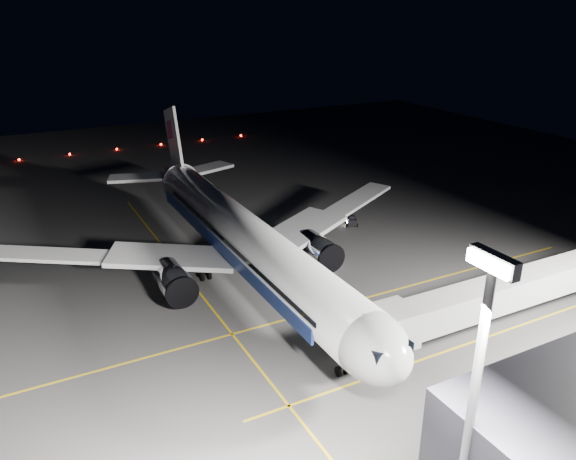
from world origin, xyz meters
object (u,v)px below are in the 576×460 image
at_px(baggage_tug, 351,221).
at_px(safety_cone_c, 320,255).
at_px(jet_bridge, 510,290).
at_px(airliner, 242,237).
at_px(safety_cone_a, 314,259).
at_px(floodlight_mast_south, 470,418).
at_px(safety_cone_b, 337,253).

xyz_separation_m(baggage_tug, safety_cone_c, (7.46, -9.83, -0.43)).
distance_m(jet_bridge, baggage_tug, 31.58).
bearing_deg(baggage_tug, airliner, -43.91).
distance_m(airliner, safety_cone_a, 10.80).
bearing_deg(safety_cone_c, floodlight_mast_south, -22.09).
bearing_deg(safety_cone_a, safety_cone_c, 118.86).
bearing_deg(airliner, jet_bridge, 38.04).
xyz_separation_m(airliner, safety_cone_b, (0.05, 13.06, -4.84)).
bearing_deg(safety_cone_c, safety_cone_b, 71.08).
relative_size(floodlight_mast_south, safety_cone_a, 33.58).
bearing_deg(jet_bridge, safety_cone_b, -167.77).
xyz_separation_m(jet_bridge, safety_cone_c, (-23.76, -7.12, -4.32)).
height_order(floodlight_mast_south, safety_cone_b, floodlight_mast_south).
bearing_deg(airliner, safety_cone_c, 93.56).
xyz_separation_m(airliner, safety_cone_a, (0.03, 9.65, -4.86)).
distance_m(baggage_tug, safety_cone_b, 11.25).
bearing_deg(safety_cone_a, floodlight_mast_south, -20.88).
xyz_separation_m(floodlight_mast_south, safety_cone_c, (-41.76, 16.95, -12.11)).
relative_size(jet_bridge, safety_cone_b, 53.18).
xyz_separation_m(jet_bridge, floodlight_mast_south, (18.00, -24.07, 7.79)).
bearing_deg(safety_cone_a, baggage_tug, 126.32).
bearing_deg(floodlight_mast_south, airliner, 171.67).
bearing_deg(safety_cone_c, safety_cone_a, -61.14).
bearing_deg(floodlight_mast_south, safety_cone_b, 155.06).
relative_size(floodlight_mast_south, baggage_tug, 8.03).
relative_size(airliner, safety_cone_b, 95.04).
height_order(airliner, floodlight_mast_south, floodlight_mast_south).
xyz_separation_m(safety_cone_a, safety_cone_c, (-0.71, 1.29, -0.05)).
height_order(floodlight_mast_south, safety_cone_c, floodlight_mast_south).
bearing_deg(baggage_tug, safety_cone_c, -28.12).
distance_m(jet_bridge, floodlight_mast_south, 31.05).
xyz_separation_m(floodlight_mast_south, baggage_tug, (-49.22, 26.78, -11.67)).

